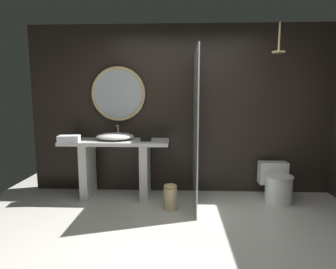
{
  "coord_description": "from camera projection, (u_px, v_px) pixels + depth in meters",
  "views": [
    {
      "loc": [
        -0.06,
        -2.58,
        1.54
      ],
      "look_at": [
        -0.19,
        0.71,
        1.08
      ],
      "focal_mm": 30.31,
      "sensor_mm": 36.0,
      "label": 1
    }
  ],
  "objects": [
    {
      "name": "ground_plane",
      "position": [
        185.0,
        254.0,
        2.76
      ],
      "size": [
        5.76,
        5.76,
        0.0
      ],
      "primitive_type": "plane",
      "color": "silver"
    },
    {
      "name": "back_wall_panel",
      "position": [
        183.0,
        110.0,
        4.46
      ],
      "size": [
        4.8,
        0.1,
        2.6
      ],
      "primitive_type": "cube",
      "color": "black",
      "rests_on": "ground_plane"
    },
    {
      "name": "vanity_counter",
      "position": [
        116.0,
        161.0,
        4.26
      ],
      "size": [
        1.58,
        0.56,
        0.87
      ],
      "color": "silver",
      "rests_on": "ground_plane"
    },
    {
      "name": "vessel_sink",
      "position": [
        115.0,
        136.0,
        4.24
      ],
      "size": [
        0.56,
        0.46,
        0.21
      ],
      "color": "white",
      "rests_on": "vanity_counter"
    },
    {
      "name": "tumbler_cup",
      "position": [
        76.0,
        137.0,
        4.22
      ],
      "size": [
        0.07,
        0.07,
        0.09
      ],
      "primitive_type": "cylinder",
      "color": "silver",
      "rests_on": "vanity_counter"
    },
    {
      "name": "tissue_box",
      "position": [
        146.0,
        139.0,
        4.15
      ],
      "size": [
        0.15,
        0.13,
        0.07
      ],
      "primitive_type": "cube",
      "color": "black",
      "rests_on": "vanity_counter"
    },
    {
      "name": "round_wall_mirror",
      "position": [
        118.0,
        94.0,
        4.38
      ],
      "size": [
        0.84,
        0.05,
        0.84
      ],
      "color": "#D6B77F"
    },
    {
      "name": "shower_glass_panel",
      "position": [
        195.0,
        129.0,
        3.89
      ],
      "size": [
        0.02,
        1.1,
        2.14
      ],
      "primitive_type": "cube",
      "color": "silver",
      "rests_on": "ground_plane"
    },
    {
      "name": "rain_shower_head",
      "position": [
        279.0,
        48.0,
        3.8
      ],
      "size": [
        0.17,
        0.17,
        0.4
      ],
      "color": "#D6B77F"
    },
    {
      "name": "toilet",
      "position": [
        277.0,
        184.0,
        4.13
      ],
      "size": [
        0.42,
        0.58,
        0.53
      ],
      "color": "white",
      "rests_on": "ground_plane"
    },
    {
      "name": "waste_bin",
      "position": [
        170.0,
        196.0,
        3.82
      ],
      "size": [
        0.18,
        0.18,
        0.35
      ],
      "color": "#D6B77F",
      "rests_on": "ground_plane"
    },
    {
      "name": "folded_hand_towel",
      "position": [
        69.0,
        139.0,
        4.06
      ],
      "size": [
        0.31,
        0.22,
        0.09
      ],
      "primitive_type": "cube",
      "rotation": [
        0.0,
        0.0,
        0.12
      ],
      "color": "white",
      "rests_on": "vanity_counter"
    }
  ]
}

